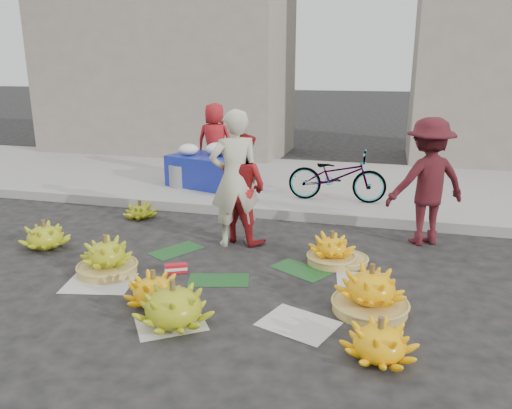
% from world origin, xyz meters
% --- Properties ---
extents(ground, '(80.00, 80.00, 0.00)m').
position_xyz_m(ground, '(0.00, 0.00, 0.00)').
color(ground, black).
rests_on(ground, ground).
extents(curb, '(40.00, 0.25, 0.15)m').
position_xyz_m(curb, '(0.00, 2.20, 0.07)').
color(curb, gray).
rests_on(curb, ground).
extents(sidewalk, '(40.00, 4.00, 0.12)m').
position_xyz_m(sidewalk, '(0.00, 4.30, 0.06)').
color(sidewalk, gray).
rests_on(sidewalk, ground).
extents(building_left, '(6.00, 3.00, 4.00)m').
position_xyz_m(building_left, '(-4.00, 7.20, 2.00)').
color(building_left, gray).
rests_on(building_left, sidewalk).
extents(newspaper_scatter, '(3.20, 1.80, 0.00)m').
position_xyz_m(newspaper_scatter, '(0.00, -0.80, 0.00)').
color(newspaper_scatter, beige).
rests_on(newspaper_scatter, ground).
extents(banana_leaves, '(2.00, 1.00, 0.00)m').
position_xyz_m(banana_leaves, '(-0.10, 0.20, 0.00)').
color(banana_leaves, '#16441D').
rests_on(banana_leaves, ground).
extents(banana_bunch_0, '(0.65, 0.65, 0.45)m').
position_xyz_m(banana_bunch_0, '(-1.36, -0.33, 0.19)').
color(banana_bunch_0, '#AB8F47').
rests_on(banana_bunch_0, ground).
extents(banana_bunch_1, '(0.70, 0.70, 0.35)m').
position_xyz_m(banana_bunch_1, '(-0.53, -0.87, 0.15)').
color(banana_bunch_1, '#FFBA0C').
rests_on(banana_bunch_1, ground).
extents(banana_bunch_2, '(0.80, 0.80, 0.43)m').
position_xyz_m(banana_bunch_2, '(-0.17, -1.19, 0.19)').
color(banana_bunch_2, '#88A016').
rests_on(banana_bunch_2, ground).
extents(banana_bunch_3, '(0.68, 0.68, 0.36)m').
position_xyz_m(banana_bunch_3, '(1.61, -1.27, 0.16)').
color(banana_bunch_3, '#FFBA0C').
rests_on(banana_bunch_3, ground).
extents(banana_bunch_4, '(0.76, 0.76, 0.48)m').
position_xyz_m(banana_bunch_4, '(1.50, -0.48, 0.21)').
color(banana_bunch_4, '#AB8F47').
rests_on(banana_bunch_4, ground).
extents(banana_bunch_5, '(0.60, 0.60, 0.40)m').
position_xyz_m(banana_bunch_5, '(1.01, 0.60, 0.16)').
color(banana_bunch_5, '#AB8F47').
rests_on(banana_bunch_5, ground).
extents(banana_bunch_6, '(0.68, 0.68, 0.37)m').
position_xyz_m(banana_bunch_6, '(-2.54, 0.16, 0.16)').
color(banana_bunch_6, '#88A016').
rests_on(banana_bunch_6, ground).
extents(banana_bunch_7, '(0.55, 0.55, 0.28)m').
position_xyz_m(banana_bunch_7, '(-1.98, 1.61, 0.12)').
color(banana_bunch_7, '#88A016').
rests_on(banana_bunch_7, ground).
extents(basket_spare, '(0.60, 0.60, 0.06)m').
position_xyz_m(basket_spare, '(1.18, 0.66, 0.03)').
color(basket_spare, '#AB8F47').
rests_on(basket_spare, ground).
extents(incense_stack, '(0.26, 0.18, 0.10)m').
position_xyz_m(incense_stack, '(-0.62, -0.14, 0.06)').
color(incense_stack, red).
rests_on(incense_stack, ground).
extents(vendor_cream, '(0.75, 0.67, 1.73)m').
position_xyz_m(vendor_cream, '(-0.26, 0.92, 0.86)').
color(vendor_cream, beige).
rests_on(vendor_cream, ground).
extents(vendor_red, '(0.85, 0.76, 1.42)m').
position_xyz_m(vendor_red, '(-0.21, 1.08, 0.71)').
color(vendor_red, '#B01B1C').
rests_on(vendor_red, ground).
extents(man_striped, '(1.21, 1.02, 1.62)m').
position_xyz_m(man_striped, '(2.07, 1.61, 0.81)').
color(man_striped, maroon).
rests_on(man_striped, ground).
extents(flower_table, '(1.50, 1.17, 0.77)m').
position_xyz_m(flower_table, '(-1.54, 3.39, 0.44)').
color(flower_table, navy).
rests_on(flower_table, sidewalk).
extents(grey_bucket, '(0.34, 0.34, 0.39)m').
position_xyz_m(grey_bucket, '(-2.03, 3.19, 0.31)').
color(grey_bucket, gray).
rests_on(grey_bucket, sidewalk).
extents(flower_vendor, '(0.72, 0.47, 1.44)m').
position_xyz_m(flower_vendor, '(-1.58, 3.88, 0.84)').
color(flower_vendor, '#B01B1C').
rests_on(flower_vendor, sidewalk).
extents(bicycle, '(0.56, 1.56, 0.81)m').
position_xyz_m(bicycle, '(0.80, 2.96, 0.53)').
color(bicycle, gray).
rests_on(bicycle, sidewalk).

